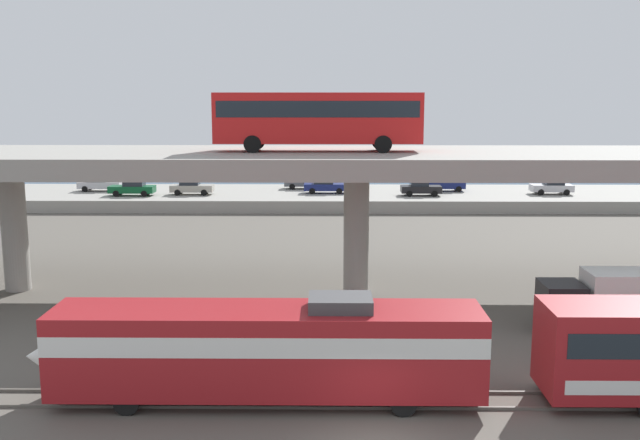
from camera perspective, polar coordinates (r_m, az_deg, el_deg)
name	(u,v)px	position (r m, az deg, el deg)	size (l,w,h in m)	color
rail_strip_near	(372,408)	(28.39, 4.08, -14.40)	(110.00, 0.12, 0.12)	#59544C
rail_strip_far	(370,392)	(29.73, 3.91, -13.24)	(110.00, 0.12, 0.12)	#59544C
train_locomotive	(246,346)	(28.39, -5.81, -9.79)	(17.46, 3.04, 4.18)	maroon
highway_overpass	(357,166)	(42.80, 2.89, 4.21)	(96.00, 10.68, 8.35)	gray
transit_bus_on_overpass	(318,116)	(42.86, -0.18, 8.13)	(12.00, 2.68, 3.40)	red
service_truck_east	(614,299)	(39.29, 21.96, -5.73)	(6.80, 2.46, 3.04)	black
pier_parking_lot	(344,198)	(78.37, 1.87, 1.74)	(74.15, 13.51, 1.25)	gray
parked_car_0	(132,188)	(77.90, -14.42, 2.42)	(4.63, 1.90, 1.50)	#0C4C26
parked_car_1	(421,188)	(76.20, 7.86, 2.47)	(4.13, 1.92, 1.50)	black
parked_car_2	(446,184)	(80.15, 9.83, 2.78)	(4.01, 1.85, 1.50)	navy
parked_car_3	(552,187)	(80.25, 17.64, 2.48)	(4.27, 1.99, 1.50)	#B7B7BC
parked_car_4	(305,182)	(81.00, -1.17, 3.00)	(4.67, 1.85, 1.50)	#515459
parked_car_5	(192,187)	(77.44, -9.98, 2.54)	(4.42, 1.90, 1.50)	#9E998C
parked_car_6	(325,186)	(77.33, 0.42, 2.68)	(4.58, 1.82, 1.50)	navy
parked_car_7	(100,184)	(82.59, -16.80, 2.72)	(4.59, 1.89, 1.50)	#B7B7BC
harbor_water	(340,179)	(101.26, 1.60, 3.23)	(140.00, 36.00, 0.01)	navy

